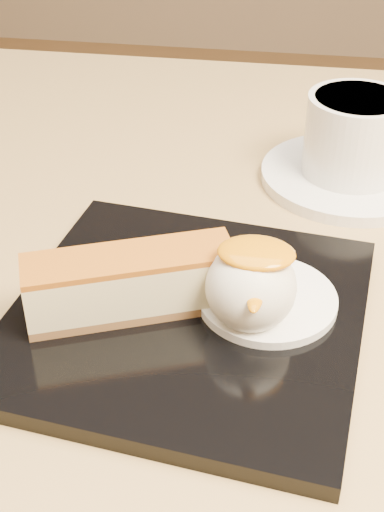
% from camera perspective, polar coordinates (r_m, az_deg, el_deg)
% --- Properties ---
extents(table, '(0.80, 0.80, 0.72)m').
position_cam_1_polar(table, '(0.63, 2.12, -11.61)').
color(table, black).
rests_on(table, ground).
extents(dessert_plate, '(0.24, 0.24, 0.01)m').
position_cam_1_polar(dessert_plate, '(0.46, -0.39, -4.88)').
color(dessert_plate, black).
rests_on(dessert_plate, table).
extents(cheesecake, '(0.13, 0.08, 0.04)m').
position_cam_1_polar(cheesecake, '(0.45, -4.97, -2.16)').
color(cheesecake, brown).
rests_on(cheesecake, dessert_plate).
extents(cream_smear, '(0.09, 0.09, 0.01)m').
position_cam_1_polar(cream_smear, '(0.46, 6.04, -3.45)').
color(cream_smear, white).
rests_on(cream_smear, dessert_plate).
extents(ice_cream_scoop, '(0.06, 0.06, 0.06)m').
position_cam_1_polar(ice_cream_scoop, '(0.43, 4.73, -2.48)').
color(ice_cream_scoop, white).
rests_on(ice_cream_scoop, cream_smear).
extents(mango_sauce, '(0.05, 0.04, 0.01)m').
position_cam_1_polar(mango_sauce, '(0.42, 5.18, 0.25)').
color(mango_sauce, orange).
rests_on(mango_sauce, ice_cream_scoop).
extents(mint_sprig, '(0.03, 0.02, 0.00)m').
position_cam_1_polar(mint_sprig, '(0.48, 2.79, -0.95)').
color(mint_sprig, '#33872C').
rests_on(mint_sprig, cream_smear).
extents(saucer, '(0.15, 0.15, 0.01)m').
position_cam_1_polar(saucer, '(0.63, 12.42, 6.26)').
color(saucer, white).
rests_on(saucer, table).
extents(coffee_cup, '(0.11, 0.08, 0.07)m').
position_cam_1_polar(coffee_cup, '(0.61, 13.08, 9.49)').
color(coffee_cup, white).
rests_on(coffee_cup, saucer).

